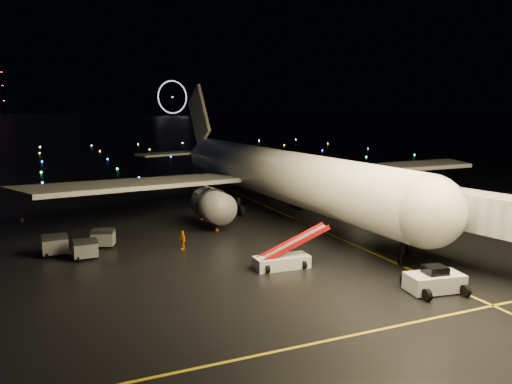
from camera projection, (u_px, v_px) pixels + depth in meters
ground at (68, 129)px, 310.26m from camera, size 2000.00×2000.00×0.00m
lane_centre at (312, 226)px, 56.71m from camera, size 0.25×80.00×0.02m
lane_cross at (267, 354)px, 27.46m from camera, size 60.00×0.25×0.02m
airliner at (263, 145)px, 64.44m from camera, size 63.57×60.70×17.18m
pushback_tug at (435, 279)px, 36.55m from camera, size 4.37×2.74×1.95m
belt_loader at (282, 249)px, 41.82m from camera, size 6.92×2.18×3.32m
crew_c at (183, 240)px, 47.41m from camera, size 0.65×1.14×1.84m
safety_cone_0 at (217, 229)px, 54.59m from camera, size 0.47×0.47×0.52m
safety_cone_1 at (201, 218)px, 59.99m from camera, size 0.43×0.43×0.48m
safety_cone_2 at (197, 217)px, 60.41m from camera, size 0.55×0.55×0.47m
safety_cone_3 at (22, 219)px, 59.35m from camera, size 0.49×0.49×0.55m
ferris_wheel at (173, 98)px, 752.40m from camera, size 49.33×16.80×52.00m
radio_mast at (3, 93)px, 680.19m from camera, size 1.80×1.80×64.00m
taxiway_lights at (106, 157)px, 134.47m from camera, size 164.00×92.00×0.36m
baggage_cart_0 at (103, 238)px, 48.24m from camera, size 2.42×2.05×1.75m
baggage_cart_1 at (85, 249)px, 44.49m from camera, size 2.14×1.56×1.75m
baggage_cart_2 at (55, 245)px, 45.53m from camera, size 2.32×1.70×1.89m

